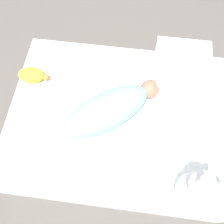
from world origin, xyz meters
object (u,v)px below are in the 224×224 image
at_px(swaddled_baby, 109,110).
at_px(turtle_plush, 32,75).
at_px(pillow, 182,68).
at_px(bunny_plush, 198,190).

distance_m(swaddled_baby, turtle_plush, 0.50).
bearing_deg(pillow, turtle_plush, -170.28).
relative_size(swaddled_baby, turtle_plush, 2.92).
height_order(swaddled_baby, bunny_plush, bunny_plush).
bearing_deg(pillow, swaddled_baby, -139.26).
relative_size(bunny_plush, turtle_plush, 1.93).
height_order(swaddled_baby, pillow, swaddled_baby).
xyz_separation_m(swaddled_baby, bunny_plush, (0.43, -0.36, 0.05)).
bearing_deg(turtle_plush, bunny_plush, -30.89).
relative_size(swaddled_baby, pillow, 1.51).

